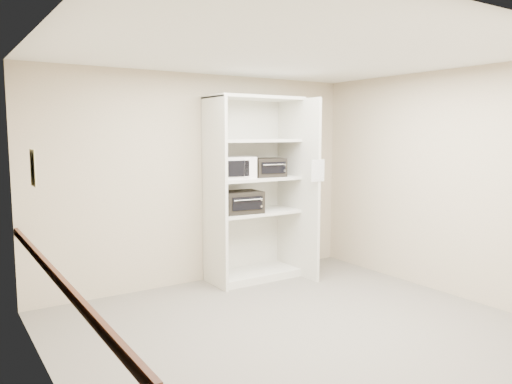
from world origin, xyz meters
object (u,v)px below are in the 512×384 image
shelving_unit (257,195)px  microwave (235,168)px  toaster_oven_upper (267,167)px  toaster_oven_lower (241,202)px

shelving_unit → microwave: (-0.37, -0.05, 0.38)m
toaster_oven_upper → toaster_oven_lower: (-0.42, -0.00, -0.43)m
shelving_unit → microwave: size_ratio=5.24×
toaster_oven_lower → shelving_unit: bearing=17.3°
toaster_oven_upper → microwave: bearing=-176.2°
shelving_unit → toaster_oven_lower: (-0.29, -0.06, -0.07)m
microwave → toaster_oven_lower: 0.45m
toaster_oven_upper → toaster_oven_lower: size_ratio=0.85×
toaster_oven_upper → toaster_oven_lower: 0.60m
shelving_unit → toaster_oven_upper: bearing=-22.4°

